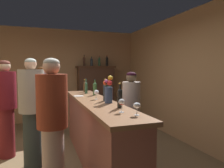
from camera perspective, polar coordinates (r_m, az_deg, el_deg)
floor at (r=3.53m, az=-11.61°, el=-21.68°), size 8.19×8.19×0.00m
wall_back at (r=6.38m, az=-15.51°, el=2.33°), size 4.97×0.12×2.70m
wall_right at (r=4.27m, az=23.27°, el=1.36°), size 0.12×6.42×2.70m
bar_counter at (r=3.47m, az=-4.51°, el=-12.86°), size 0.53×3.09×1.03m
display_cabinet at (r=6.28m, az=-4.49°, el=-2.18°), size 1.14×0.46×1.63m
wine_bottle_merlot at (r=2.68m, az=2.16°, el=-3.59°), size 0.07×0.07×0.33m
wine_bottle_rose at (r=4.58m, az=-7.51°, el=-0.63°), size 0.06×0.06×0.28m
wine_bottle_pinot at (r=3.29m, az=-1.86°, el=-1.95°), size 0.07×0.07×0.35m
wine_bottle_riesling at (r=4.31m, az=-7.12°, el=-0.88°), size 0.06×0.06×0.31m
wine_bottle_malbec at (r=4.02m, az=-4.72°, el=-1.12°), size 0.08×0.08×0.31m
wine_glass_front at (r=3.45m, az=-4.33°, el=-2.34°), size 0.08×0.08×0.16m
wine_glass_mid at (r=2.41m, az=2.64°, el=-5.14°), size 0.07×0.07×0.16m
wine_glass_rear at (r=2.27m, az=6.85°, el=-5.94°), size 0.08×0.08×0.14m
flower_arrangement at (r=3.06m, az=-0.98°, el=-1.88°), size 0.14×0.13×0.41m
cheese_plate at (r=3.86m, az=-9.19°, el=-3.31°), size 0.18×0.18×0.01m
display_bottle_left at (r=6.17m, az=-7.65°, el=6.26°), size 0.07×0.07×0.32m
display_bottle_midleft at (r=6.22m, az=-5.65°, el=6.11°), size 0.08×0.08×0.30m
display_bottle_center at (r=6.28m, az=-3.52°, el=6.17°), size 0.07×0.07×0.30m
display_bottle_midright at (r=6.35m, az=-1.40°, el=6.30°), size 0.08×0.08×0.32m
patron_in_navy at (r=3.44m, az=-21.18°, el=-6.35°), size 0.38×0.38×1.70m
patron_near_entrance at (r=2.58m, az=-16.03°, el=-9.97°), size 0.36×0.36×1.66m
patron_tall at (r=4.96m, az=-18.57°, el=-3.70°), size 0.33×0.33×1.59m
patron_in_grey at (r=4.02m, az=-27.17°, el=-5.04°), size 0.36×0.36×1.68m
bartender at (r=3.60m, az=5.29°, el=-7.30°), size 0.30×0.30×1.48m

